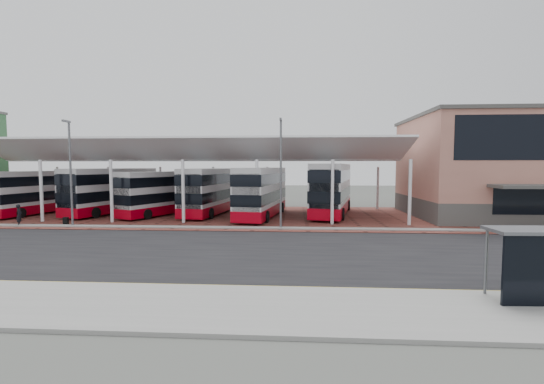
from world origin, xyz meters
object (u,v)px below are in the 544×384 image
object	(u,v)px
bus_0	(40,192)
bus_4	(262,192)
bus_1	(112,191)
bus_2	(163,193)
bus_3	(212,191)
bus_5	(332,189)
terminal	(516,166)
pedestrian	(19,215)

from	to	relation	value
bus_0	bus_4	bearing A→B (deg)	6.91
bus_1	bus_2	world-z (taller)	bus_1
bus_1	bus_3	distance (m)	9.82
bus_3	bus_5	world-z (taller)	bus_5
bus_1	terminal	bearing A→B (deg)	15.07
bus_2	bus_4	distance (m)	9.55
bus_0	bus_2	bearing A→B (deg)	9.02
terminal	bus_4	bearing A→B (deg)	-176.63
bus_1	bus_3	xyz separation A→B (m)	(9.82, 0.17, -0.00)
terminal	bus_5	xyz separation A→B (m)	(-16.42, 0.65, -2.21)
bus_5	bus_4	bearing A→B (deg)	-150.77
bus_1	pedestrian	xyz separation A→B (m)	(-3.45, -7.81, -1.35)
bus_1	bus_4	bearing A→B (deg)	9.39
bus_1	bus_4	xyz separation A→B (m)	(14.88, -1.56, 0.04)
bus_4	bus_0	bearing A→B (deg)	-174.28
bus_1	pedestrian	world-z (taller)	bus_1
bus_0	bus_3	bearing A→B (deg)	12.03
bus_2	bus_4	xyz separation A→B (m)	(9.51, -0.89, 0.18)
bus_0	bus_2	distance (m)	12.37
bus_5	bus_0	bearing A→B (deg)	-165.75
bus_0	bus_3	xyz separation A→B (m)	(16.81, 0.74, 0.12)
bus_1	pedestrian	bearing A→B (deg)	-98.41
bus_2	bus_4	size ratio (longest dim) A/B	0.91
terminal	bus_5	bearing A→B (deg)	177.73
bus_0	bus_3	world-z (taller)	bus_3
bus_2	bus_5	distance (m)	16.09
bus_0	bus_5	xyz separation A→B (m)	(28.42, 1.01, 0.33)
bus_4	pedestrian	distance (m)	19.41
bus_5	bus_1	bearing A→B (deg)	-166.61
bus_0	bus_5	distance (m)	28.44
terminal	bus_1	world-z (taller)	terminal
bus_2	bus_5	size ratio (longest dim) A/B	0.84
bus_3	bus_4	xyz separation A→B (m)	(5.06, -1.73, 0.04)
bus_3	bus_5	distance (m)	11.61
terminal	bus_1	size ratio (longest dim) A/B	1.69
terminal	bus_3	size ratio (longest dim) A/B	1.69
terminal	bus_3	xyz separation A→B (m)	(-28.02, 0.38, -2.42)
terminal	bus_4	xyz separation A→B (m)	(-22.96, -1.35, -2.38)
pedestrian	bus_2	bearing A→B (deg)	-75.66
terminal	bus_5	world-z (taller)	terminal
bus_0	bus_5	bearing A→B (deg)	11.54
terminal	bus_4	distance (m)	23.12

